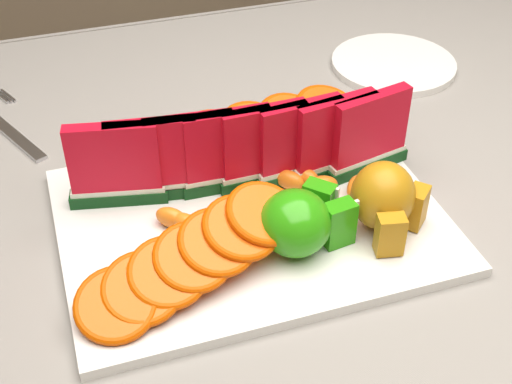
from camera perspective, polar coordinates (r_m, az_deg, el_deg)
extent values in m
cube|color=#492E1D|center=(0.80, 0.81, -2.69)|extent=(1.40, 0.90, 0.03)
cube|color=#492E1D|center=(1.56, 18.55, 0.87)|extent=(0.06, 0.06, 0.72)
cube|color=slate|center=(0.79, 0.82, -1.65)|extent=(1.52, 1.02, 0.01)
cube|color=slate|center=(1.25, -6.93, 9.41)|extent=(1.52, 0.01, 0.20)
cube|color=silver|center=(0.76, -0.41, -2.26)|extent=(0.40, 0.30, 0.01)
ellipsoid|color=#218617|center=(0.70, 3.14, -2.49)|extent=(0.09, 0.09, 0.07)
cube|color=#218617|center=(0.72, 6.64, -2.53)|extent=(0.03, 0.02, 0.05)
cube|color=beige|center=(0.72, 7.08, -2.43)|extent=(0.03, 0.01, 0.05)
cube|color=#218617|center=(0.74, 5.06, -0.95)|extent=(0.04, 0.04, 0.05)
cube|color=beige|center=(0.74, 5.49, -0.86)|extent=(0.02, 0.02, 0.05)
ellipsoid|color=#A58C09|center=(0.73, 10.12, -0.29)|extent=(0.07, 0.07, 0.07)
cube|color=#A58C09|center=(0.71, 10.68, -3.36)|extent=(0.03, 0.02, 0.04)
cube|color=#A58C09|center=(0.75, 12.70, -1.17)|extent=(0.03, 0.03, 0.04)
cylinder|color=silver|center=(1.07, 10.94, 10.03)|extent=(0.24, 0.24, 0.01)
cube|color=silver|center=(0.96, -19.22, 4.65)|extent=(0.08, 0.16, 0.00)
cube|color=silver|center=(1.04, -19.74, 7.17)|extent=(0.02, 0.04, 0.00)
cube|color=silver|center=(1.04, -19.47, 7.22)|extent=(0.02, 0.04, 0.00)
cube|color=silver|center=(1.04, -19.20, 7.28)|extent=(0.02, 0.04, 0.00)
cube|color=#0B350A|center=(0.79, -10.88, -0.34)|extent=(0.11, 0.04, 0.01)
cube|color=silver|center=(0.78, -10.97, 0.23)|extent=(0.10, 0.04, 0.01)
cube|color=red|center=(0.76, -11.34, 2.74)|extent=(0.10, 0.04, 0.08)
cube|color=#0B350A|center=(0.79, -7.98, 0.05)|extent=(0.11, 0.04, 0.01)
cube|color=silver|center=(0.78, -8.04, 0.62)|extent=(0.10, 0.03, 0.01)
cube|color=red|center=(0.76, -8.32, 3.14)|extent=(0.10, 0.03, 0.08)
cube|color=#0B350A|center=(0.79, -5.08, 0.43)|extent=(0.11, 0.03, 0.01)
cube|color=silver|center=(0.78, -5.12, 1.01)|extent=(0.10, 0.03, 0.01)
cube|color=red|center=(0.76, -5.30, 3.53)|extent=(0.10, 0.02, 0.08)
cube|color=#0B350A|center=(0.79, -2.21, 0.81)|extent=(0.11, 0.02, 0.01)
cube|color=silver|center=(0.79, -2.22, 1.38)|extent=(0.10, 0.02, 0.01)
cube|color=red|center=(0.76, -2.30, 3.90)|extent=(0.10, 0.02, 0.08)
cube|color=#0B350A|center=(0.80, 0.63, 1.18)|extent=(0.11, 0.02, 0.01)
cube|color=silver|center=(0.79, 0.64, 1.75)|extent=(0.10, 0.02, 0.01)
cube|color=red|center=(0.77, 0.66, 4.27)|extent=(0.10, 0.02, 0.08)
cube|color=#0B350A|center=(0.81, 3.42, 1.54)|extent=(0.11, 0.03, 0.01)
cube|color=silver|center=(0.80, 3.45, 2.11)|extent=(0.10, 0.03, 0.01)
cube|color=red|center=(0.78, 3.56, 4.61)|extent=(0.10, 0.02, 0.08)
cube|color=#0B350A|center=(0.82, 6.14, 1.89)|extent=(0.11, 0.04, 0.01)
cube|color=silver|center=(0.81, 6.19, 2.46)|extent=(0.10, 0.03, 0.01)
cube|color=red|center=(0.79, 6.40, 4.93)|extent=(0.10, 0.03, 0.08)
cube|color=#0B350A|center=(0.83, 8.80, 2.23)|extent=(0.11, 0.04, 0.01)
cube|color=silver|center=(0.82, 8.87, 2.79)|extent=(0.10, 0.04, 0.01)
cube|color=red|center=(0.80, 9.15, 5.24)|extent=(0.10, 0.04, 0.08)
cylinder|color=#CF4B00|center=(0.66, -11.14, -8.82)|extent=(0.08, 0.08, 0.03)
torus|color=#BC4200|center=(0.66, -11.14, -8.82)|extent=(0.09, 0.09, 0.03)
cylinder|color=#CF4B00|center=(0.66, -9.07, -7.61)|extent=(0.07, 0.07, 0.03)
torus|color=#BC4200|center=(0.66, -9.07, -7.61)|extent=(0.08, 0.08, 0.03)
cylinder|color=#CF4B00|center=(0.66, -7.05, -6.40)|extent=(0.07, 0.07, 0.03)
torus|color=#BC4200|center=(0.66, -7.05, -6.40)|extent=(0.08, 0.08, 0.03)
cylinder|color=#CF4B00|center=(0.67, -5.06, -5.20)|extent=(0.08, 0.08, 0.03)
torus|color=#BC4200|center=(0.67, -5.06, -5.20)|extent=(0.09, 0.09, 0.03)
cylinder|color=#CF4B00|center=(0.68, -3.11, -4.01)|extent=(0.08, 0.08, 0.03)
torus|color=#BC4200|center=(0.68, -3.11, -4.01)|extent=(0.10, 0.09, 0.03)
cylinder|color=#CF4B00|center=(0.69, -1.22, -2.85)|extent=(0.09, 0.09, 0.03)
torus|color=#BC4200|center=(0.69, -1.22, -2.85)|extent=(0.10, 0.10, 0.03)
cylinder|color=#CF4B00|center=(0.69, 0.63, -1.72)|extent=(0.09, 0.09, 0.03)
torus|color=#BC4200|center=(0.69, 0.63, -1.72)|extent=(0.10, 0.10, 0.03)
cylinder|color=#CF4B00|center=(0.84, -9.70, 3.00)|extent=(0.07, 0.07, 0.03)
torus|color=#BC4200|center=(0.84, -9.70, 3.00)|extent=(0.08, 0.08, 0.03)
cylinder|color=#CF4B00|center=(0.84, -6.51, 3.79)|extent=(0.08, 0.08, 0.03)
torus|color=#BC4200|center=(0.84, -6.51, 3.79)|extent=(0.09, 0.09, 0.03)
cylinder|color=#CF4B00|center=(0.85, -3.36, 4.56)|extent=(0.08, 0.08, 0.03)
torus|color=#BC4200|center=(0.85, -3.36, 4.56)|extent=(0.09, 0.09, 0.03)
cylinder|color=#CF4B00|center=(0.86, -0.26, 5.29)|extent=(0.09, 0.09, 0.03)
torus|color=#BC4200|center=(0.86, -0.26, 5.29)|extent=(0.10, 0.10, 0.03)
cylinder|color=#CF4B00|center=(0.87, 2.77, 5.99)|extent=(0.09, 0.09, 0.03)
torus|color=#BC4200|center=(0.87, 2.77, 5.99)|extent=(0.10, 0.10, 0.03)
cylinder|color=#CF4B00|center=(0.88, 5.71, 6.66)|extent=(0.10, 0.10, 0.03)
torus|color=#BC4200|center=(0.88, 5.71, 6.66)|extent=(0.11, 0.11, 0.03)
ellipsoid|color=orange|center=(0.74, -6.79, -2.04)|extent=(0.04, 0.04, 0.02)
ellipsoid|color=orange|center=(0.73, -5.61, -2.54)|extent=(0.04, 0.04, 0.02)
ellipsoid|color=orange|center=(0.75, -2.70, -1.37)|extent=(0.04, 0.04, 0.02)
ellipsoid|color=orange|center=(0.75, -2.07, -1.31)|extent=(0.04, 0.04, 0.02)
ellipsoid|color=orange|center=(0.76, -0.75, -0.41)|extent=(0.02, 0.04, 0.02)
ellipsoid|color=orange|center=(0.75, 1.64, -0.99)|extent=(0.04, 0.02, 0.02)
ellipsoid|color=orange|center=(0.79, 2.67, 0.98)|extent=(0.04, 0.04, 0.02)
ellipsoid|color=orange|center=(0.79, 3.91, 1.25)|extent=(0.04, 0.04, 0.02)
ellipsoid|color=orange|center=(0.78, 5.29, 0.55)|extent=(0.04, 0.02, 0.02)
ellipsoid|color=orange|center=(0.78, 8.00, 0.39)|extent=(0.04, 0.04, 0.02)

